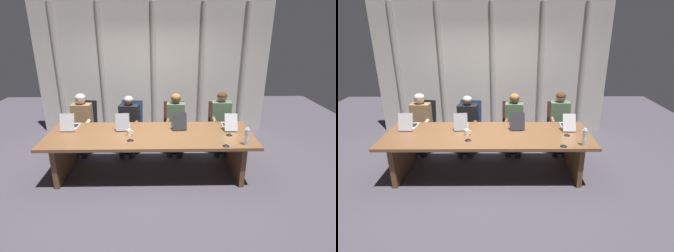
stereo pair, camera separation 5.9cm
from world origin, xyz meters
The scene contains 20 objects.
ground_plane centered at (0.00, 0.00, 0.00)m, with size 10.40×10.40×0.00m, color #47424C.
conference_table centered at (0.00, 0.00, 0.58)m, with size 3.44×1.17×0.74m.
curtain_backdrop centered at (0.00, 2.05, 1.46)m, with size 5.20×0.16×2.92m.
laptop_left_end centered at (-1.40, 0.29, 0.79)m, with size 0.24×0.41×0.31m.
laptop_left_mid centered at (-0.48, 0.27, 0.80)m, with size 0.27×0.41×0.31m.
laptop_center centered at (0.50, 0.30, 0.79)m, with size 0.27×0.43×0.31m.
laptop_right_mid centered at (1.39, 0.28, 0.79)m, with size 0.24×0.47×0.29m.
office_chair_left_end centered at (-1.39, 1.05, 0.37)m, with size 0.60×0.61×0.98m.
office_chair_left_mid centered at (-0.44, 1.05, 0.37)m, with size 0.60×0.60×0.98m.
office_chair_center centered at (0.45, 1.05, 0.36)m, with size 0.60×0.60×0.95m.
office_chair_right_mid centered at (1.39, 1.04, 0.36)m, with size 0.60×0.60×0.94m.
person_left_end centered at (-1.39, 0.89, 0.68)m, with size 0.40×0.55×1.18m.
person_left_mid centered at (-0.46, 0.88, 0.64)m, with size 0.43×0.57×1.13m.
person_center centered at (0.47, 0.88, 0.67)m, with size 0.39×0.57×1.18m.
person_right_mid centered at (1.38, 0.89, 0.69)m, with size 0.41×0.56×1.20m.
water_bottle_primary centered at (1.48, -0.46, 0.86)m, with size 0.07×0.07×0.28m.
coffee_mug_near centered at (-0.34, -0.04, 0.78)m, with size 0.12×0.08×0.10m.
conference_mic_left_side centered at (1.31, -0.08, 0.75)m, with size 0.11×0.11×0.04m, color black.
conference_mic_middle centered at (-0.30, -0.27, 0.75)m, with size 0.11×0.11×0.04m, color black.
conference_mic_right_side centered at (1.17, -0.50, 0.75)m, with size 0.11×0.11×0.04m, color black.
Camera 1 is at (0.22, -4.25, 2.51)m, focal length 29.47 mm.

